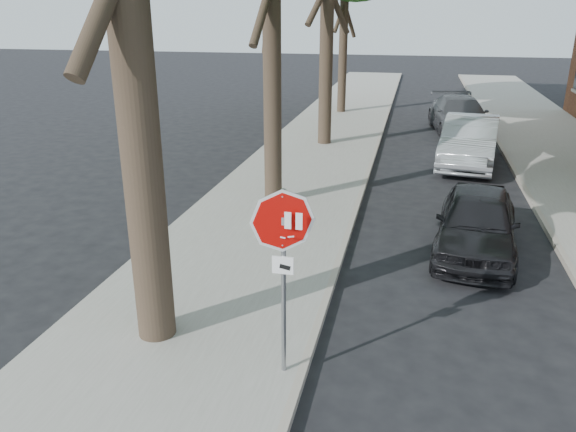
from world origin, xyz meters
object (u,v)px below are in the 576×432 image
Objects in this scene: car_a at (477,222)px; car_c at (460,116)px; car_b at (470,141)px; stop_sign at (283,248)px.

car_a is 0.79× the size of car_c.
car_c is (0.00, 5.15, -0.05)m from car_b.
stop_sign is 0.52× the size of car_c.
car_c is (0.39, 12.47, 0.05)m from car_a.
stop_sign is 5.96m from car_a.
car_a is (2.91, 5.04, -1.28)m from stop_sign.
stop_sign is 12.84m from car_b.
car_b is at bearing 93.49° from car_a.
stop_sign is at bearing -97.18° from car_b.
car_b reaches higher than car_c.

